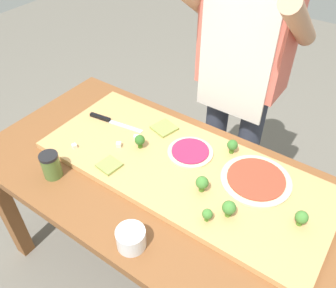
# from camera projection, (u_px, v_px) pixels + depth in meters

# --- Properties ---
(ground_plane) EXTENTS (8.00, 8.00, 0.00)m
(ground_plane) POSITION_uv_depth(u_px,v_px,m) (169.00, 274.00, 1.93)
(ground_plane) COLOR #6B665B
(prep_table) EXTENTS (1.66, 0.81, 0.76)m
(prep_table) POSITION_uv_depth(u_px,v_px,m) (169.00, 196.00, 1.49)
(prep_table) COLOR brown
(prep_table) RESTS_ON ground
(cutting_board) EXTENTS (1.22, 0.51, 0.03)m
(cutting_board) POSITION_uv_depth(u_px,v_px,m) (182.00, 168.00, 1.46)
(cutting_board) COLOR tan
(cutting_board) RESTS_ON prep_table
(chefs_knife) EXTENTS (0.29, 0.06, 0.02)m
(chefs_knife) POSITION_uv_depth(u_px,v_px,m) (108.00, 120.00, 1.67)
(chefs_knife) COLOR #B7BABF
(chefs_knife) RESTS_ON cutting_board
(pizza_whole_tomato_red) EXTENTS (0.28, 0.28, 0.02)m
(pizza_whole_tomato_red) POSITION_uv_depth(u_px,v_px,m) (256.00, 180.00, 1.38)
(pizza_whole_tomato_red) COLOR beige
(pizza_whole_tomato_red) RESTS_ON cutting_board
(pizza_whole_beet_magenta) EXTENTS (0.20, 0.20, 0.02)m
(pizza_whole_beet_magenta) POSITION_uv_depth(u_px,v_px,m) (190.00, 152.00, 1.50)
(pizza_whole_beet_magenta) COLOR beige
(pizza_whole_beet_magenta) RESTS_ON cutting_board
(pizza_slice_near_right) EXTENTS (0.12, 0.12, 0.01)m
(pizza_slice_near_right) POSITION_uv_depth(u_px,v_px,m) (164.00, 128.00, 1.62)
(pizza_slice_near_right) COLOR #899E4C
(pizza_slice_near_right) RESTS_ON cutting_board
(pizza_slice_far_left) EXTENTS (0.09, 0.09, 0.01)m
(pizza_slice_far_left) POSITION_uv_depth(u_px,v_px,m) (109.00, 165.00, 1.44)
(pizza_slice_far_left) COLOR #899E4C
(pizza_slice_far_left) RESTS_ON cutting_board
(broccoli_floret_back_right) EXTENTS (0.04, 0.04, 0.05)m
(broccoli_floret_back_right) POSITION_uv_depth(u_px,v_px,m) (207.00, 214.00, 1.22)
(broccoli_floret_back_right) COLOR #487A23
(broccoli_floret_back_right) RESTS_ON cutting_board
(broccoli_floret_back_mid) EXTENTS (0.05, 0.05, 0.07)m
(broccoli_floret_back_mid) POSITION_uv_depth(u_px,v_px,m) (229.00, 208.00, 1.23)
(broccoli_floret_back_mid) COLOR #487A23
(broccoli_floret_back_mid) RESTS_ON cutting_board
(broccoli_floret_front_left) EXTENTS (0.05, 0.05, 0.07)m
(broccoli_floret_front_left) POSITION_uv_depth(u_px,v_px,m) (202.00, 183.00, 1.32)
(broccoli_floret_front_left) COLOR #487A23
(broccoli_floret_front_left) RESTS_ON cutting_board
(broccoli_floret_back_left) EXTENTS (0.05, 0.05, 0.06)m
(broccoli_floret_back_left) POSITION_uv_depth(u_px,v_px,m) (302.00, 218.00, 1.21)
(broccoli_floret_back_left) COLOR #487A23
(broccoli_floret_back_left) RESTS_ON cutting_board
(broccoli_floret_front_mid) EXTENTS (0.05, 0.05, 0.07)m
(broccoli_floret_front_mid) POSITION_uv_depth(u_px,v_px,m) (232.00, 146.00, 1.48)
(broccoli_floret_front_mid) COLOR #3F7220
(broccoli_floret_front_mid) RESTS_ON cutting_board
(broccoli_floret_front_right) EXTENTS (0.04, 0.04, 0.06)m
(broccoli_floret_front_right) POSITION_uv_depth(u_px,v_px,m) (140.00, 140.00, 1.51)
(broccoli_floret_front_right) COLOR #366618
(broccoli_floret_front_right) RESTS_ON cutting_board
(cheese_crumble_a) EXTENTS (0.03, 0.03, 0.02)m
(cheese_crumble_a) POSITION_uv_depth(u_px,v_px,m) (74.00, 146.00, 1.53)
(cheese_crumble_a) COLOR white
(cheese_crumble_a) RESTS_ON cutting_board
(cheese_crumble_b) EXTENTS (0.03, 0.03, 0.02)m
(cheese_crumble_b) POSITION_uv_depth(u_px,v_px,m) (136.00, 137.00, 1.57)
(cheese_crumble_b) COLOR white
(cheese_crumble_b) RESTS_ON cutting_board
(cheese_crumble_c) EXTENTS (0.03, 0.03, 0.02)m
(cheese_crumble_c) POSITION_uv_depth(u_px,v_px,m) (119.00, 145.00, 1.53)
(cheese_crumble_c) COLOR silver
(cheese_crumble_c) RESTS_ON cutting_board
(flour_cup) EXTENTS (0.10, 0.10, 0.08)m
(flour_cup) POSITION_uv_depth(u_px,v_px,m) (131.00, 239.00, 1.18)
(flour_cup) COLOR white
(flour_cup) RESTS_ON prep_table
(sauce_jar) EXTENTS (0.08, 0.08, 0.11)m
(sauce_jar) POSITION_uv_depth(u_px,v_px,m) (51.00, 165.00, 1.41)
(sauce_jar) COLOR #517033
(sauce_jar) RESTS_ON prep_table
(cook_center) EXTENTS (0.54, 0.39, 1.67)m
(cook_center) POSITION_uv_depth(u_px,v_px,m) (242.00, 66.00, 1.65)
(cook_center) COLOR #333847
(cook_center) RESTS_ON ground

